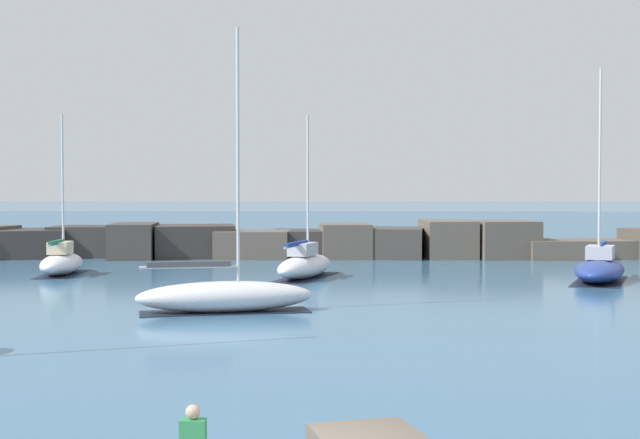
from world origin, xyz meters
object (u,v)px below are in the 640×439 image
sailboat_moored_1 (600,268)px  sailboat_moored_3 (225,295)px  sailboat_moored_2 (305,264)px  sailboat_moored_4 (61,262)px

sailboat_moored_1 → sailboat_moored_3: (-16.87, -11.29, -0.03)m
sailboat_moored_1 → sailboat_moored_2: (-14.54, 1.39, 0.02)m
sailboat_moored_1 → sailboat_moored_2: bearing=174.5°
sailboat_moored_2 → sailboat_moored_3: 12.90m
sailboat_moored_3 → sailboat_moored_4: 17.55m
sailboat_moored_3 → sailboat_moored_2: bearing=79.6°
sailboat_moored_2 → sailboat_moored_3: (-2.33, -12.68, -0.05)m
sailboat_moored_1 → sailboat_moored_4: size_ratio=1.21×
sailboat_moored_2 → sailboat_moored_3: sailboat_moored_3 is taller
sailboat_moored_1 → sailboat_moored_3: sailboat_moored_3 is taller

